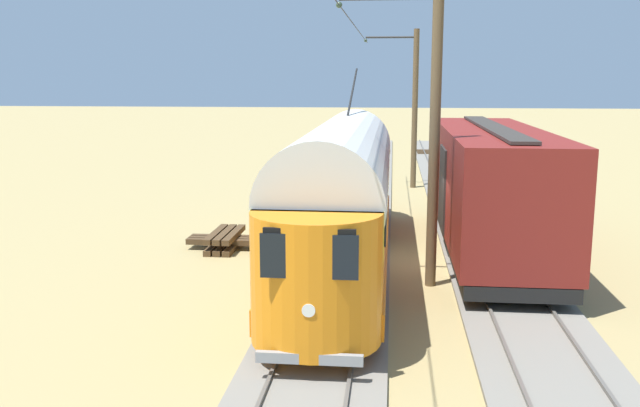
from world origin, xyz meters
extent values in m
plane|color=#9E8956|center=(0.00, 0.00, 0.00)|extent=(220.00, 220.00, 0.00)
cube|color=slate|center=(-2.23, 0.00, 0.05)|extent=(2.80, 80.00, 0.10)
cube|color=#59544C|center=(-1.52, 0.00, 0.14)|extent=(0.07, 80.00, 0.08)
cube|color=#59544C|center=(-2.95, 0.00, 0.14)|extent=(0.07, 80.00, 0.08)
cube|color=#47331E|center=(-2.23, -32.00, 0.11)|extent=(2.50, 0.24, 0.08)
cube|color=#47331E|center=(-2.23, -31.35, 0.11)|extent=(2.50, 0.24, 0.08)
cube|color=#47331E|center=(-2.23, -30.70, 0.11)|extent=(2.50, 0.24, 0.08)
cube|color=#47331E|center=(-2.23, -30.05, 0.11)|extent=(2.50, 0.24, 0.08)
cube|color=#47331E|center=(-2.23, -29.40, 0.11)|extent=(2.50, 0.24, 0.08)
cube|color=slate|center=(2.23, 0.00, 0.05)|extent=(2.80, 80.00, 0.10)
cube|color=#59544C|center=(2.95, 0.00, 0.14)|extent=(0.07, 80.00, 0.08)
cube|color=#59544C|center=(1.52, 0.00, 0.14)|extent=(0.07, 80.00, 0.08)
cube|color=#47331E|center=(2.23, -32.00, 0.11)|extent=(2.50, 0.24, 0.08)
cube|color=#47331E|center=(2.23, -31.35, 0.11)|extent=(2.50, 0.24, 0.08)
cube|color=#47331E|center=(2.23, -30.70, 0.11)|extent=(2.50, 0.24, 0.08)
cube|color=#47331E|center=(2.23, -30.05, 0.11)|extent=(2.50, 0.24, 0.08)
cube|color=#47331E|center=(2.23, -29.40, 0.11)|extent=(2.50, 0.24, 0.08)
cube|color=orange|center=(2.23, 0.76, 0.71)|extent=(2.65, 13.75, 0.55)
cube|color=orange|center=(2.23, 0.76, 1.46)|extent=(2.55, 13.75, 0.95)
cube|color=yellow|center=(2.23, 0.76, 2.46)|extent=(2.55, 13.75, 1.05)
cylinder|color=silver|center=(2.23, 0.76, 2.98)|extent=(2.65, 13.47, 2.65)
cylinder|color=orange|center=(2.23, 7.58, 1.70)|extent=(2.55, 2.55, 2.55)
cylinder|color=orange|center=(2.23, -6.07, 1.70)|extent=(2.55, 2.55, 2.55)
cube|color=black|center=(2.23, 8.71, 2.72)|extent=(1.63, 0.08, 0.36)
cube|color=black|center=(2.23, 8.75, 2.41)|extent=(1.73, 0.06, 0.80)
cube|color=black|center=(3.53, 0.76, 2.46)|extent=(0.04, 11.55, 0.80)
cube|color=black|center=(0.94, 0.76, 2.46)|extent=(0.04, 11.55, 0.80)
cylinder|color=silver|center=(2.23, 8.84, 1.46)|extent=(0.24, 0.06, 0.24)
cube|color=gray|center=(2.23, 8.78, 0.53)|extent=(1.94, 0.12, 0.20)
cylinder|color=black|center=(2.23, -3.86, 5.06)|extent=(0.07, 5.13, 1.57)
cylinder|color=black|center=(2.95, 5.16, 0.56)|extent=(0.10, 0.76, 0.76)
cylinder|color=black|center=(1.52, 5.16, 0.56)|extent=(0.10, 0.76, 0.76)
cylinder|color=black|center=(2.95, -3.64, 0.56)|extent=(0.10, 0.76, 0.76)
cylinder|color=black|center=(1.52, -3.64, 0.56)|extent=(0.10, 0.76, 0.76)
cube|color=maroon|center=(-2.23, -1.24, 2.33)|extent=(2.90, 11.90, 3.20)
cube|color=#332D28|center=(-2.23, -1.24, 3.99)|extent=(0.70, 10.71, 0.08)
cube|color=black|center=(-2.23, -1.24, 0.53)|extent=(2.70, 11.90, 0.36)
cube|color=black|center=(-0.75, -1.24, 2.07)|extent=(0.06, 2.20, 2.56)
cylinder|color=black|center=(-1.52, 2.92, 0.60)|extent=(0.10, 0.84, 0.84)
cylinder|color=black|center=(-2.95, 2.92, 0.60)|extent=(0.10, 0.84, 0.84)
cylinder|color=black|center=(-1.52, -5.41, 0.60)|extent=(0.10, 0.84, 0.84)
cylinder|color=black|center=(-2.95, -5.41, 0.60)|extent=(0.10, 0.84, 0.84)
cylinder|color=brown|center=(-0.25, -14.45, 3.92)|extent=(0.28, 0.28, 7.84)
cylinder|color=#2D2D2D|center=(0.99, -14.45, 7.44)|extent=(2.49, 0.10, 0.10)
sphere|color=#334733|center=(2.23, -14.45, 7.29)|extent=(0.16, 0.16, 0.16)
cylinder|color=brown|center=(-0.25, 2.35, 3.92)|extent=(0.28, 0.28, 7.84)
sphere|color=#334733|center=(2.23, 2.35, 7.29)|extent=(0.16, 0.16, 0.16)
cylinder|color=black|center=(2.23, 2.35, 7.29)|extent=(0.03, 37.60, 0.03)
cylinder|color=black|center=(0.99, -14.45, 7.44)|extent=(2.49, 0.02, 0.02)
cylinder|color=black|center=(-3.80, -13.87, 0.55)|extent=(0.08, 0.08, 1.10)
cylinder|color=red|center=(-3.80, -13.87, 1.22)|extent=(0.30, 0.30, 0.03)
cylinder|color=#262626|center=(-3.62, -13.87, 0.35)|extent=(0.33, 0.04, 0.54)
cube|color=#47331E|center=(5.89, -1.09, 0.09)|extent=(0.24, 2.40, 0.18)
cube|color=#47331E|center=(6.19, -1.09, 0.09)|extent=(0.24, 2.40, 0.18)
cube|color=#47331E|center=(6.49, -1.09, 0.09)|extent=(0.24, 2.40, 0.18)
cube|color=#47331E|center=(6.19, -1.39, 0.27)|extent=(2.40, 0.24, 0.18)
cube|color=#47331E|center=(6.19, -1.09, 0.27)|extent=(2.40, 0.24, 0.18)
cube|color=#47331E|center=(6.19, -0.79, 0.27)|extent=(2.40, 0.24, 0.18)
cube|color=#47331E|center=(5.89, -1.09, 0.45)|extent=(0.24, 2.40, 0.18)
cube|color=#47331E|center=(6.19, -1.09, 0.45)|extent=(0.24, 2.40, 0.18)
cube|color=#47331E|center=(6.49, -1.09, 0.45)|extent=(0.24, 2.40, 0.18)
cube|color=#B2A519|center=(-2.23, -15.22, 0.40)|extent=(1.80, 0.60, 0.80)
camera|label=1|loc=(0.83, 20.26, 5.47)|focal=38.55mm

